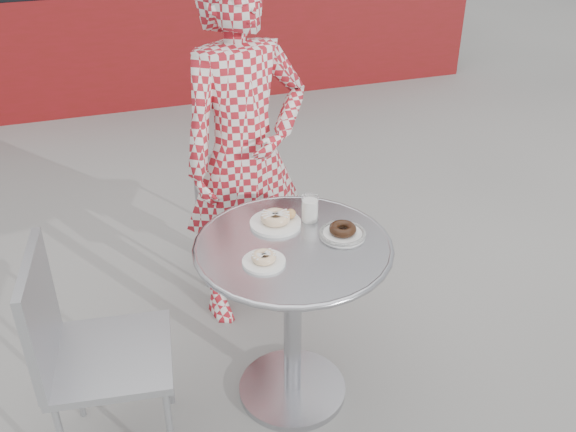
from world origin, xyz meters
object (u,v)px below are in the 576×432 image
object	(u,v)px
chair_left	(114,393)
plate_near	(264,259)
chair_far	(238,234)
milk_cup	(310,209)
plate_checker	(343,232)
bistro_table	(293,284)
seated_person	(245,155)
plate_far	(276,220)

from	to	relation	value
chair_left	plate_near	bearing A→B (deg)	-85.19
chair_far	milk_cup	bearing A→B (deg)	116.03
plate_checker	milk_cup	size ratio (longest dim) A/B	1.67
chair_far	bistro_table	bearing A→B (deg)	107.71
chair_far	plate_near	world-z (taller)	plate_near
seated_person	chair_far	bearing A→B (deg)	73.84
plate_far	chair_left	bearing A→B (deg)	-163.31
bistro_table	milk_cup	size ratio (longest dim) A/B	7.08
plate_checker	plate_far	bearing A→B (deg)	144.14
seated_person	milk_cup	xyz separation A→B (m)	(0.13, -0.52, -0.02)
chair_far	plate_near	bearing A→B (deg)	100.13
bistro_table	chair_far	world-z (taller)	chair_far
bistro_table	plate_far	bearing A→B (deg)	96.21
seated_person	plate_checker	xyz separation A→B (m)	(0.21, -0.67, -0.06)
plate_near	milk_cup	size ratio (longest dim) A/B	1.44
bistro_table	seated_person	world-z (taller)	seated_person
chair_far	plate_near	xyz separation A→B (m)	(-0.15, -1.05, 0.55)
plate_far	plate_near	bearing A→B (deg)	-116.90
chair_left	milk_cup	xyz separation A→B (m)	(0.86, 0.21, 0.55)
seated_person	plate_near	world-z (taller)	seated_person
plate_near	plate_checker	size ratio (longest dim) A/B	0.86
chair_far	plate_far	xyz separation A→B (m)	(-0.03, -0.81, 0.56)
plate_checker	milk_cup	xyz separation A→B (m)	(-0.08, 0.15, 0.04)
chair_far	chair_left	bearing A→B (deg)	72.00
bistro_table	chair_left	size ratio (longest dim) A/B	0.85
plate_far	milk_cup	xyz separation A→B (m)	(0.14, -0.01, 0.03)
seated_person	plate_far	bearing A→B (deg)	-103.25
chair_far	seated_person	size ratio (longest dim) A/B	0.46
bistro_table	plate_checker	size ratio (longest dim) A/B	4.24
plate_near	plate_checker	distance (m)	0.35
milk_cup	chair_far	bearing A→B (deg)	97.79
chair_left	plate_far	size ratio (longest dim) A/B	4.47
plate_near	plate_far	bearing A→B (deg)	63.10
plate_near	milk_cup	world-z (taller)	milk_cup
plate_near	plate_checker	world-z (taller)	plate_checker
bistro_table	plate_checker	xyz separation A→B (m)	(0.20, -0.00, 0.21)
bistro_table	chair_far	distance (m)	1.03
seated_person	plate_checker	distance (m)	0.70
plate_far	plate_checker	world-z (taller)	plate_far
plate_far	bistro_table	bearing A→B (deg)	-83.79
seated_person	milk_cup	bearing A→B (deg)	-88.27
bistro_table	chair_far	size ratio (longest dim) A/B	0.98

